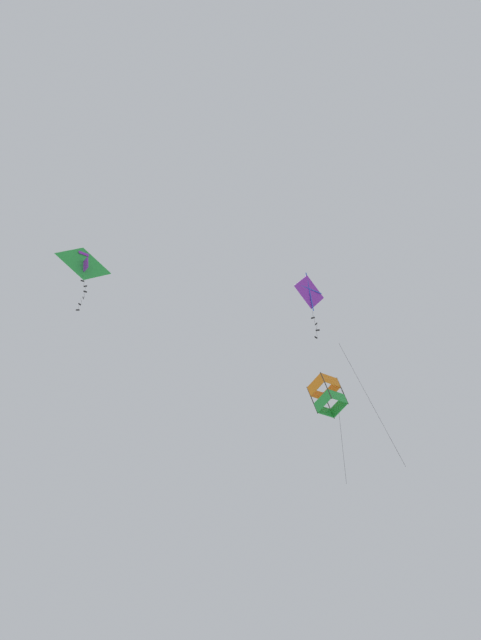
{
  "coord_description": "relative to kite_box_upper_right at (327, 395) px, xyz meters",
  "views": [
    {
      "loc": [
        10.99,
        -43.66,
        11.3
      ],
      "look_at": [
        0.32,
        -5.65,
        31.7
      ],
      "focal_mm": 53.08,
      "sensor_mm": 36.0,
      "label": 1
    }
  ],
  "objects": [
    {
      "name": "kite_diamond_near_right",
      "position": [
        1.08,
        -9.19,
        0.88
      ],
      "size": [
        4.05,
        4.05,
        9.34
      ],
      "rotation": [
        0.16,
        0.0,
        4.23
      ],
      "color": "purple"
    },
    {
      "name": "kite_box_upper_right",
      "position": [
        0.0,
        0.0,
        0.0
      ],
      "size": [
        2.18,
        2.04,
        5.96
      ],
      "rotation": [
        0.41,
        0.0,
        4.09
      ],
      "color": "orange"
    },
    {
      "name": "kite_delta_mid_left",
      "position": [
        -9.65,
        -9.36,
        4.01
      ],
      "size": [
        1.52,
        1.91,
        3.21
      ],
      "rotation": [
        0.17,
        0.0,
        4.08
      ],
      "color": "green"
    }
  ]
}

